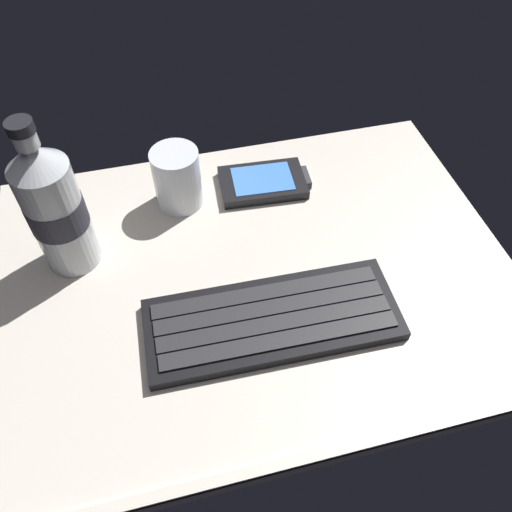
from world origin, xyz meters
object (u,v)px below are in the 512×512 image
keyboard (271,320)px  juice_cup (178,180)px  handheld_device (264,182)px  water_bottle (55,208)px

keyboard → juice_cup: juice_cup is taller
juice_cup → keyboard: bearing=-72.5°
keyboard → handheld_device: (4.95, 22.54, -0.08)cm
keyboard → handheld_device: size_ratio=2.23×
keyboard → water_bottle: 27.85cm
handheld_device → juice_cup: size_ratio=1.55×
keyboard → water_bottle: size_ratio=1.41×
handheld_device → water_bottle: size_ratio=0.63×
juice_cup → handheld_device: bearing=0.7°
keyboard → handheld_device: bearing=77.6°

